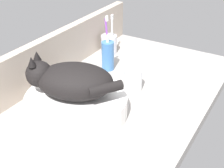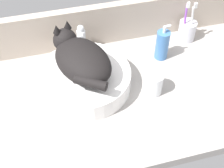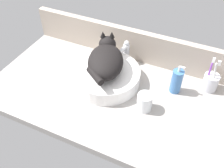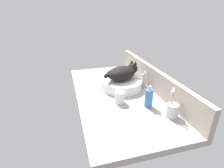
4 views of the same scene
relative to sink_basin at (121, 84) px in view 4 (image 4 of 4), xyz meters
The scene contains 8 objects.
ground_plane 11.91cm from the sink_basin, 34.47° to the right, with size 126.30×63.63×4.00cm, color #9E9993.
backsplash_panel 26.12cm from the sink_basin, 70.27° to the left, with size 126.30×3.60×17.77cm, color #AD9E8E.
sink_basin is the anchor object (origin of this frame).
cat 9.52cm from the sink_basin, 114.64° to the left, with size 24.94×31.17×14.00cm.
faucet 18.72cm from the sink_basin, 81.52° to the left, with size 4.36×11.85×13.60cm.
soap_dispenser 34.46cm from the sink_basin, 13.74° to the left, with size 5.30×5.30×15.80cm.
toothbrush_cup 50.96cm from the sink_basin, 18.97° to the left, with size 7.40×7.40×18.71cm.
water_glass 25.22cm from the sink_basin, 20.72° to the right, with size 6.99×6.99×8.58cm.
Camera 4 is at (116.80, -37.35, 62.61)cm, focal length 28.00 mm.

